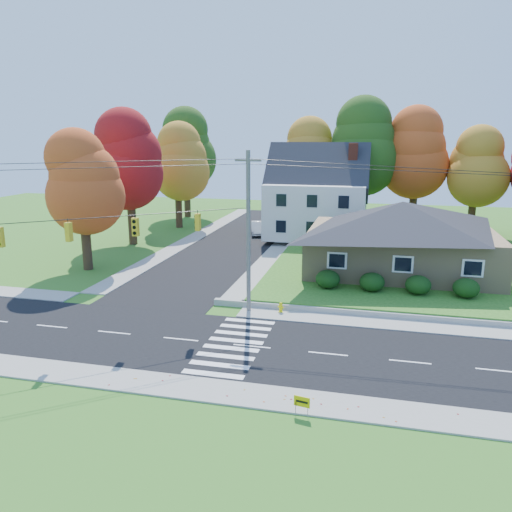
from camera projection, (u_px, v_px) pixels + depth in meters
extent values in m
plane|color=#3D7923|center=(252.00, 347.00, 26.26)|extent=(120.00, 120.00, 0.00)
cube|color=black|center=(252.00, 346.00, 26.26)|extent=(90.00, 8.00, 0.02)
cube|color=black|center=(238.00, 241.00, 52.65)|extent=(8.00, 44.00, 0.02)
cube|color=#9C9A90|center=(271.00, 314.00, 30.98)|extent=(90.00, 2.00, 0.08)
cube|color=#9C9A90|center=(224.00, 392.00, 21.53)|extent=(90.00, 2.00, 0.08)
cube|color=#3D7923|center=(456.00, 261.00, 43.10)|extent=(30.00, 30.00, 0.50)
cube|color=tan|center=(400.00, 250.00, 39.07)|extent=(14.00, 10.00, 3.20)
pyramid|color=#26262B|center=(402.00, 216.00, 38.44)|extent=(14.60, 10.60, 2.20)
cube|color=silver|center=(317.00, 210.00, 51.95)|extent=(10.00, 8.00, 5.60)
pyramid|color=#26262B|center=(318.00, 171.00, 51.01)|extent=(10.40, 8.40, 2.40)
cube|color=brown|center=(351.00, 191.00, 50.68)|extent=(0.90, 0.90, 9.60)
ellipsoid|color=#163A10|center=(328.00, 279.00, 34.58)|extent=(1.70, 1.70, 1.27)
ellipsoid|color=#163A10|center=(372.00, 282.00, 33.90)|extent=(1.70, 1.70, 1.27)
ellipsoid|color=#163A10|center=(418.00, 285.00, 33.22)|extent=(1.70, 1.70, 1.27)
ellipsoid|color=#163A10|center=(466.00, 288.00, 32.53)|extent=(1.70, 1.70, 1.27)
cylinder|color=#666059|center=(248.00, 234.00, 30.34)|extent=(0.26, 0.26, 10.00)
cube|color=#666059|center=(248.00, 160.00, 29.31)|extent=(1.60, 0.12, 0.12)
cube|color=gold|center=(0.00, 237.00, 24.56)|extent=(0.34, 0.26, 1.00)
cube|color=gold|center=(69.00, 232.00, 25.88)|extent=(0.26, 0.34, 1.00)
cube|color=gold|center=(136.00, 227.00, 27.30)|extent=(0.34, 0.26, 1.00)
cube|color=gold|center=(198.00, 222.00, 28.79)|extent=(0.26, 0.34, 1.00)
cylinder|color=black|center=(106.00, 217.00, 26.52)|extent=(13.02, 10.43, 0.04)
cylinder|color=#3F2A19|center=(305.00, 203.00, 58.10)|extent=(0.80, 0.80, 5.40)
sphere|color=#BB7D24|center=(306.00, 169.00, 57.18)|extent=(6.72, 6.72, 6.72)
sphere|color=#BB7D24|center=(307.00, 154.00, 56.78)|extent=(5.91, 5.91, 5.91)
sphere|color=#BB7D24|center=(307.00, 139.00, 56.39)|extent=(5.11, 5.11, 5.11)
cylinder|color=#3F2A19|center=(358.00, 201.00, 55.68)|extent=(0.86, 0.86, 6.30)
sphere|color=#2B5116|center=(360.00, 160.00, 54.61)|extent=(7.84, 7.84, 7.84)
sphere|color=#2B5116|center=(361.00, 142.00, 54.15)|extent=(6.90, 6.90, 6.90)
sphere|color=#2B5116|center=(361.00, 123.00, 53.69)|extent=(5.96, 5.96, 5.96)
cylinder|color=#3F2A19|center=(413.00, 204.00, 55.32)|extent=(0.83, 0.83, 5.85)
sphere|color=#C74A1B|center=(416.00, 165.00, 54.33)|extent=(7.28, 7.28, 7.28)
sphere|color=#C74A1B|center=(417.00, 148.00, 53.90)|extent=(6.41, 6.41, 6.41)
sphere|color=#C74A1B|center=(418.00, 131.00, 53.47)|extent=(5.53, 5.53, 5.53)
cylinder|color=#3F2A19|center=(472.00, 211.00, 53.12)|extent=(0.77, 0.77, 4.95)
sphere|color=#BB7D24|center=(475.00, 177.00, 52.28)|extent=(6.16, 6.16, 6.16)
sphere|color=#BB7D24|center=(477.00, 162.00, 51.92)|extent=(5.42, 5.42, 5.42)
sphere|color=#BB7D24|center=(478.00, 147.00, 51.56)|extent=(4.68, 4.68, 4.68)
cylinder|color=#3F2A19|center=(86.00, 240.00, 40.88)|extent=(0.77, 0.77, 4.95)
sphere|color=#C74A1B|center=(83.00, 197.00, 40.04)|extent=(6.16, 6.16, 6.16)
sphere|color=#C74A1B|center=(81.00, 177.00, 39.67)|extent=(5.42, 5.42, 5.42)
sphere|color=#C74A1B|center=(79.00, 158.00, 39.31)|extent=(4.68, 4.68, 4.68)
cylinder|color=#3F2A19|center=(132.00, 216.00, 50.45)|extent=(0.83, 0.83, 5.85)
sphere|color=maroon|center=(129.00, 174.00, 49.45)|extent=(7.28, 7.28, 7.28)
sphere|color=maroon|center=(128.00, 155.00, 49.03)|extent=(6.41, 6.41, 6.41)
sphere|color=maroon|center=(127.00, 136.00, 48.60)|extent=(5.53, 5.53, 5.53)
cylinder|color=#3F2A19|center=(179.00, 205.00, 59.73)|extent=(0.80, 0.80, 5.40)
sphere|color=#BB7D24|center=(177.00, 172.00, 58.81)|extent=(6.72, 6.72, 6.72)
sphere|color=#BB7D24|center=(177.00, 158.00, 58.41)|extent=(5.91, 5.91, 5.91)
sphere|color=#BB7D24|center=(176.00, 143.00, 58.02)|extent=(5.11, 5.11, 5.11)
cylinder|color=#3F2A19|center=(187.00, 194.00, 67.63)|extent=(0.86, 0.86, 6.30)
sphere|color=#2B5116|center=(186.00, 160.00, 66.56)|extent=(7.84, 7.84, 7.84)
sphere|color=#2B5116|center=(186.00, 145.00, 66.10)|extent=(6.90, 6.90, 6.90)
sphere|color=#2B5116|center=(185.00, 129.00, 65.64)|extent=(5.96, 5.96, 5.96)
imported|color=silver|center=(258.00, 228.00, 55.87)|extent=(2.56, 4.52, 1.41)
cylinder|color=#DDD105|center=(281.00, 312.00, 31.22)|extent=(0.31, 0.31, 0.09)
cylinder|color=#DDD105|center=(281.00, 308.00, 31.16)|extent=(0.21, 0.21, 0.48)
sphere|color=#DDD105|center=(281.00, 304.00, 31.09)|extent=(0.23, 0.23, 0.23)
cylinder|color=#DDD105|center=(281.00, 307.00, 31.14)|extent=(0.40, 0.25, 0.10)
cylinder|color=black|center=(296.00, 408.00, 19.79)|extent=(0.02, 0.02, 0.55)
cylinder|color=black|center=(308.00, 410.00, 19.68)|extent=(0.02, 0.02, 0.55)
cube|color=#E5BE03|center=(302.00, 402.00, 19.66)|extent=(0.66, 0.15, 0.44)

